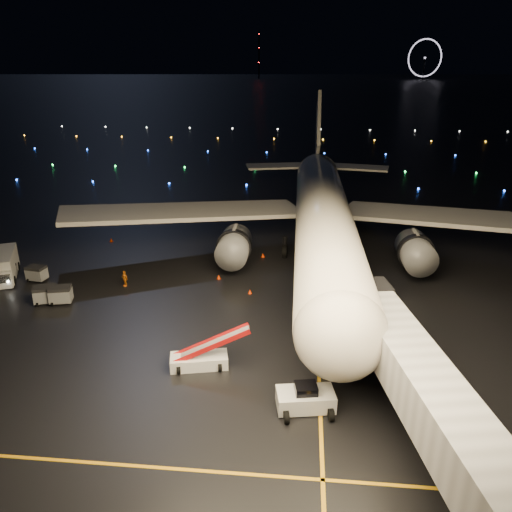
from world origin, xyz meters
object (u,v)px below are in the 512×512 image
object	(u,v)px
baggage_cart_1	(45,295)
baggage_cart_3	(7,271)
pushback_tug	(306,396)
airliner	(324,181)
service_truck	(3,265)
baggage_cart_0	(61,295)
baggage_cart_2	(37,273)
crew_c	(125,278)
belt_loader	(199,349)

from	to	relation	value
baggage_cart_1	baggage_cart_3	distance (m)	9.12
pushback_tug	baggage_cart_1	world-z (taller)	pushback_tug
pushback_tug	airliner	bearing A→B (deg)	76.80
airliner	baggage_cart_1	distance (m)	33.41
service_truck	baggage_cart_0	world-z (taller)	service_truck
baggage_cart_2	baggage_cart_3	world-z (taller)	baggage_cart_2
airliner	baggage_cart_2	bearing A→B (deg)	-159.25
pushback_tug	baggage_cart_0	distance (m)	27.80
crew_c	baggage_cart_0	world-z (taller)	baggage_cart_0
airliner	crew_c	bearing A→B (deg)	-149.54
crew_c	baggage_cart_0	size ratio (longest dim) A/B	0.85
service_truck	crew_c	world-z (taller)	service_truck
pushback_tug	baggage_cart_3	xyz separation A→B (m)	(-32.92, 19.22, -0.17)
baggage_cart_2	baggage_cart_3	size ratio (longest dim) A/B	1.08
belt_loader	crew_c	xyz separation A→B (m)	(-10.91, 14.11, -0.70)
baggage_cart_0	baggage_cart_3	size ratio (longest dim) A/B	1.15
service_truck	crew_c	distance (m)	14.08
crew_c	baggage_cart_1	distance (m)	7.93
baggage_cart_1	baggage_cart_2	distance (m)	6.26
airliner	service_truck	bearing A→B (deg)	-162.06
pushback_tug	baggage_cart_2	size ratio (longest dim) A/B	2.02
baggage_cart_2	baggage_cart_3	xyz separation A→B (m)	(-3.68, 0.37, -0.06)
crew_c	baggage_cart_3	xyz separation A→B (m)	(-13.72, 0.87, -0.11)
service_truck	baggage_cart_3	size ratio (longest dim) A/B	4.51
belt_loader	baggage_cart_1	xyz separation A→B (m)	(-17.35, 9.48, -0.69)
baggage_cart_2	airliner	bearing A→B (deg)	30.53
belt_loader	baggage_cart_2	bearing A→B (deg)	132.69
airliner	baggage_cart_0	size ratio (longest dim) A/B	30.82
airliner	baggage_cart_1	xyz separation A→B (m)	(-27.40, -17.29, -8.13)
baggage_cart_3	pushback_tug	bearing A→B (deg)	-33.89
airliner	pushback_tug	size ratio (longest dim) A/B	16.21
belt_loader	airliner	bearing A→B (deg)	56.99
baggage_cart_3	airliner	bearing A→B (deg)	15.18
service_truck	baggage_cart_1	world-z (taller)	service_truck
baggage_cart_1	baggage_cart_3	xyz separation A→B (m)	(-7.28, 5.49, -0.12)
belt_loader	baggage_cart_3	xyz separation A→B (m)	(-24.63, 14.97, -0.82)
service_truck	baggage_cart_0	size ratio (longest dim) A/B	3.92
pushback_tug	service_truck	world-z (taller)	service_truck
service_truck	baggage_cart_1	bearing A→B (deg)	-60.18
airliner	baggage_cart_2	world-z (taller)	airliner
airliner	baggage_cart_3	world-z (taller)	airliner
belt_loader	baggage_cart_1	bearing A→B (deg)	138.91
pushback_tug	baggage_cart_3	world-z (taller)	pushback_tug
baggage_cart_0	baggage_cart_3	distance (m)	10.32
airliner	baggage_cart_2	xyz separation A→B (m)	(-31.00, -12.17, -8.19)
pushback_tug	baggage_cart_3	size ratio (longest dim) A/B	2.19
crew_c	baggage_cart_3	bearing A→B (deg)	-145.58
baggage_cart_0	baggage_cart_2	world-z (taller)	baggage_cart_0
belt_loader	service_truck	xyz separation A→B (m)	(-24.95, 14.98, -0.09)
baggage_cart_0	service_truck	bearing A→B (deg)	136.21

